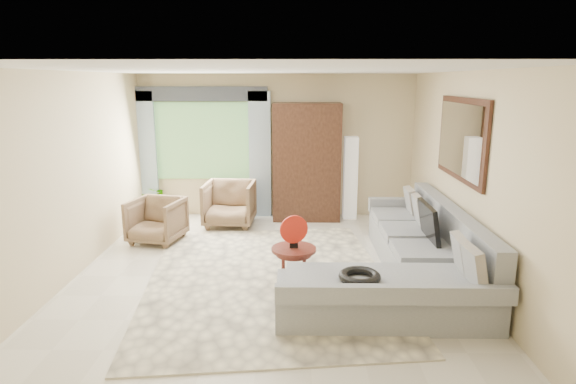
{
  "coord_description": "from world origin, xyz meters",
  "views": [
    {
      "loc": [
        0.34,
        -5.81,
        2.48
      ],
      "look_at": [
        0.25,
        0.35,
        1.05
      ],
      "focal_mm": 30.0,
      "sensor_mm": 36.0,
      "label": 1
    }
  ],
  "objects_px": {
    "sectional_sofa": "(411,262)",
    "potted_plant": "(158,202)",
    "armchair_left": "(157,220)",
    "armchair_right": "(230,204)",
    "tv_screen": "(429,222)",
    "coffee_table": "(294,268)",
    "floor_lamp": "(350,178)",
    "armoire": "(307,162)"
  },
  "relations": [
    {
      "from": "tv_screen",
      "to": "armoire",
      "type": "xyz_separation_m",
      "value": [
        -1.5,
        2.63,
        0.33
      ]
    },
    {
      "from": "armchair_left",
      "to": "potted_plant",
      "type": "distance_m",
      "value": 1.37
    },
    {
      "from": "armchair_left",
      "to": "armchair_right",
      "type": "relative_size",
      "value": 0.89
    },
    {
      "from": "coffee_table",
      "to": "armoire",
      "type": "bearing_deg",
      "value": 85.94
    },
    {
      "from": "sectional_sofa",
      "to": "armchair_left",
      "type": "distance_m",
      "value": 3.93
    },
    {
      "from": "tv_screen",
      "to": "potted_plant",
      "type": "height_order",
      "value": "tv_screen"
    },
    {
      "from": "coffee_table",
      "to": "potted_plant",
      "type": "height_order",
      "value": "potted_plant"
    },
    {
      "from": "armchair_right",
      "to": "armoire",
      "type": "xyz_separation_m",
      "value": [
        1.35,
        0.45,
        0.66
      ]
    },
    {
      "from": "armchair_right",
      "to": "potted_plant",
      "type": "distance_m",
      "value": 1.44
    },
    {
      "from": "coffee_table",
      "to": "armchair_left",
      "type": "distance_m",
      "value": 2.78
    },
    {
      "from": "armoire",
      "to": "armchair_right",
      "type": "bearing_deg",
      "value": -161.6
    },
    {
      "from": "armchair_left",
      "to": "armoire",
      "type": "bearing_deg",
      "value": 42.92
    },
    {
      "from": "sectional_sofa",
      "to": "armchair_right",
      "type": "bearing_deg",
      "value": 136.48
    },
    {
      "from": "tv_screen",
      "to": "armchair_right",
      "type": "bearing_deg",
      "value": 142.53
    },
    {
      "from": "armchair_right",
      "to": "potted_plant",
      "type": "height_order",
      "value": "armchair_right"
    },
    {
      "from": "tv_screen",
      "to": "armchair_right",
      "type": "xyz_separation_m",
      "value": [
        -2.85,
        2.18,
        -0.33
      ]
    },
    {
      "from": "armchair_left",
      "to": "armchair_right",
      "type": "bearing_deg",
      "value": 54.54
    },
    {
      "from": "coffee_table",
      "to": "tv_screen",
      "type": "bearing_deg",
      "value": 15.37
    },
    {
      "from": "potted_plant",
      "to": "armoire",
      "type": "xyz_separation_m",
      "value": [
        2.72,
        0.02,
        0.75
      ]
    },
    {
      "from": "coffee_table",
      "to": "armchair_left",
      "type": "relative_size",
      "value": 0.7
    },
    {
      "from": "potted_plant",
      "to": "floor_lamp",
      "type": "xyz_separation_m",
      "value": [
        3.52,
        0.08,
        0.45
      ]
    },
    {
      "from": "armchair_right",
      "to": "floor_lamp",
      "type": "relative_size",
      "value": 0.57
    },
    {
      "from": "tv_screen",
      "to": "armchair_left",
      "type": "relative_size",
      "value": 0.97
    },
    {
      "from": "coffee_table",
      "to": "armoire",
      "type": "distance_m",
      "value": 3.2
    },
    {
      "from": "coffee_table",
      "to": "armoire",
      "type": "xyz_separation_m",
      "value": [
        0.22,
        3.1,
        0.77
      ]
    },
    {
      "from": "sectional_sofa",
      "to": "armchair_left",
      "type": "xyz_separation_m",
      "value": [
        -3.6,
        1.55,
        0.07
      ]
    },
    {
      "from": "armchair_left",
      "to": "potted_plant",
      "type": "height_order",
      "value": "armchair_left"
    },
    {
      "from": "coffee_table",
      "to": "floor_lamp",
      "type": "bearing_deg",
      "value": 72.12
    },
    {
      "from": "armchair_left",
      "to": "potted_plant",
      "type": "bearing_deg",
      "value": 118.18
    },
    {
      "from": "armchair_left",
      "to": "armoire",
      "type": "xyz_separation_m",
      "value": [
        2.37,
        1.34,
        0.7
      ]
    },
    {
      "from": "armoire",
      "to": "tv_screen",
      "type": "bearing_deg",
      "value": -60.3
    },
    {
      "from": "potted_plant",
      "to": "armoire",
      "type": "relative_size",
      "value": 0.29
    },
    {
      "from": "coffee_table",
      "to": "armchair_right",
      "type": "xyz_separation_m",
      "value": [
        -1.13,
        2.65,
        0.11
      ]
    },
    {
      "from": "coffee_table",
      "to": "floor_lamp",
      "type": "relative_size",
      "value": 0.36
    },
    {
      "from": "sectional_sofa",
      "to": "potted_plant",
      "type": "relative_size",
      "value": 5.75
    },
    {
      "from": "potted_plant",
      "to": "floor_lamp",
      "type": "height_order",
      "value": "floor_lamp"
    },
    {
      "from": "armchair_left",
      "to": "armchair_right",
      "type": "xyz_separation_m",
      "value": [
        1.02,
        0.9,
        0.04
      ]
    },
    {
      "from": "sectional_sofa",
      "to": "armchair_right",
      "type": "relative_size",
      "value": 4.03
    },
    {
      "from": "potted_plant",
      "to": "armchair_left",
      "type": "bearing_deg",
      "value": -75.2
    },
    {
      "from": "armchair_right",
      "to": "floor_lamp",
      "type": "xyz_separation_m",
      "value": [
        2.15,
        0.51,
        0.36
      ]
    },
    {
      "from": "armchair_left",
      "to": "floor_lamp",
      "type": "height_order",
      "value": "floor_lamp"
    },
    {
      "from": "floor_lamp",
      "to": "tv_screen",
      "type": "bearing_deg",
      "value": -75.41
    }
  ]
}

